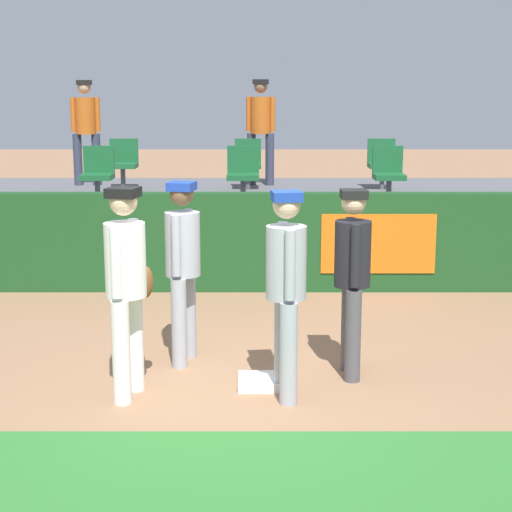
{
  "coord_description": "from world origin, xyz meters",
  "views": [
    {
      "loc": [
        0.19,
        -6.89,
        2.64
      ],
      "look_at": [
        0.23,
        1.18,
        1.0
      ],
      "focal_mm": 57.72,
      "sensor_mm": 36.0,
      "label": 1
    }
  ],
  "objects_px": {
    "player_fielder_home": "(123,278)",
    "player_umpire": "(348,270)",
    "player_runner_visitor": "(179,260)",
    "seat_front_right": "(385,171)",
    "spectator_hooded": "(82,125)",
    "player_coach_visitor": "(282,280)",
    "seat_front_center": "(239,171)",
    "seat_back_center": "(244,161)",
    "seat_back_left": "(119,161)",
    "seat_back_right": "(378,161)",
    "seat_front_left": "(94,171)",
    "spectator_capped": "(257,124)",
    "first_base": "(257,382)"
  },
  "relations": [
    {
      "from": "player_coach_visitor",
      "to": "seat_front_right",
      "type": "distance_m",
      "value": 5.6
    },
    {
      "from": "seat_front_center",
      "to": "seat_back_left",
      "type": "distance_m",
      "value": 2.73
    },
    {
      "from": "seat_back_left",
      "to": "seat_front_left",
      "type": "height_order",
      "value": "same"
    },
    {
      "from": "player_umpire",
      "to": "seat_front_center",
      "type": "relative_size",
      "value": 2.09
    },
    {
      "from": "seat_back_right",
      "to": "seat_back_center",
      "type": "height_order",
      "value": "same"
    },
    {
      "from": "spectator_hooded",
      "to": "player_coach_visitor",
      "type": "bearing_deg",
      "value": 107.77
    },
    {
      "from": "seat_front_center",
      "to": "seat_back_center",
      "type": "bearing_deg",
      "value": 88.39
    },
    {
      "from": "seat_front_right",
      "to": "first_base",
      "type": "bearing_deg",
      "value": -110.76
    },
    {
      "from": "first_base",
      "to": "seat_front_center",
      "type": "distance_m",
      "value": 5.26
    },
    {
      "from": "seat_front_center",
      "to": "seat_back_right",
      "type": "distance_m",
      "value": 2.94
    },
    {
      "from": "seat_front_right",
      "to": "player_umpire",
      "type": "bearing_deg",
      "value": -102.69
    },
    {
      "from": "seat_back_left",
      "to": "spectator_capped",
      "type": "xyz_separation_m",
      "value": [
        2.33,
        0.57,
        0.59
      ]
    },
    {
      "from": "player_runner_visitor",
      "to": "seat_front_left",
      "type": "relative_size",
      "value": 2.12
    },
    {
      "from": "seat_front_right",
      "to": "seat_front_left",
      "type": "height_order",
      "value": "same"
    },
    {
      "from": "player_runner_visitor",
      "to": "seat_back_right",
      "type": "bearing_deg",
      "value": 167.55
    },
    {
      "from": "seat_front_center",
      "to": "player_coach_visitor",
      "type": "bearing_deg",
      "value": -85.24
    },
    {
      "from": "player_umpire",
      "to": "seat_back_center",
      "type": "height_order",
      "value": "seat_back_center"
    },
    {
      "from": "seat_back_center",
      "to": "seat_front_left",
      "type": "bearing_deg",
      "value": -140.68
    },
    {
      "from": "player_runner_visitor",
      "to": "seat_back_center",
      "type": "relative_size",
      "value": 2.12
    },
    {
      "from": "player_coach_visitor",
      "to": "seat_front_left",
      "type": "height_order",
      "value": "seat_front_left"
    },
    {
      "from": "seat_front_center",
      "to": "seat_back_left",
      "type": "bearing_deg",
      "value": 138.82
    },
    {
      "from": "first_base",
      "to": "seat_front_left",
      "type": "bearing_deg",
      "value": 115.14
    },
    {
      "from": "player_umpire",
      "to": "seat_back_left",
      "type": "relative_size",
      "value": 2.09
    },
    {
      "from": "seat_front_right",
      "to": "seat_back_center",
      "type": "distance_m",
      "value": 2.76
    },
    {
      "from": "seat_back_right",
      "to": "seat_back_center",
      "type": "xyz_separation_m",
      "value": [
        -2.27,
        -0.0,
        -0.0
      ]
    },
    {
      "from": "player_umpire",
      "to": "seat_back_center",
      "type": "bearing_deg",
      "value": -171.69
    },
    {
      "from": "player_fielder_home",
      "to": "player_umpire",
      "type": "xyz_separation_m",
      "value": [
        1.99,
        0.54,
        -0.05
      ]
    },
    {
      "from": "player_fielder_home",
      "to": "player_umpire",
      "type": "height_order",
      "value": "player_fielder_home"
    },
    {
      "from": "spectator_hooded",
      "to": "seat_front_center",
      "type": "bearing_deg",
      "value": 134.66
    },
    {
      "from": "first_base",
      "to": "seat_back_left",
      "type": "height_order",
      "value": "seat_back_left"
    },
    {
      "from": "spectator_capped",
      "to": "player_runner_visitor",
      "type": "bearing_deg",
      "value": 92.86
    },
    {
      "from": "player_runner_visitor",
      "to": "player_coach_visitor",
      "type": "height_order",
      "value": "player_coach_visitor"
    },
    {
      "from": "seat_back_left",
      "to": "seat_back_right",
      "type": "height_order",
      "value": "same"
    },
    {
      "from": "player_fielder_home",
      "to": "seat_back_center",
      "type": "relative_size",
      "value": 2.19
    },
    {
      "from": "seat_back_left",
      "to": "spectator_capped",
      "type": "height_order",
      "value": "spectator_capped"
    },
    {
      "from": "spectator_capped",
      "to": "seat_front_left",
      "type": "bearing_deg",
      "value": 53.96
    },
    {
      "from": "spectator_hooded",
      "to": "seat_front_right",
      "type": "bearing_deg",
      "value": 149.38
    },
    {
      "from": "seat_back_center",
      "to": "spectator_capped",
      "type": "bearing_deg",
      "value": 69.09
    },
    {
      "from": "player_runner_visitor",
      "to": "seat_front_right",
      "type": "bearing_deg",
      "value": 160.91
    },
    {
      "from": "seat_back_left",
      "to": "spectator_hooded",
      "type": "xyz_separation_m",
      "value": [
        -0.72,
        0.56,
        0.58
      ]
    },
    {
      "from": "player_fielder_home",
      "to": "seat_front_right",
      "type": "height_order",
      "value": "player_fielder_home"
    },
    {
      "from": "seat_front_left",
      "to": "spectator_hooded",
      "type": "relative_size",
      "value": 0.46
    },
    {
      "from": "seat_front_right",
      "to": "seat_front_center",
      "type": "bearing_deg",
      "value": 179.99
    },
    {
      "from": "seat_back_right",
      "to": "player_runner_visitor",
      "type": "bearing_deg",
      "value": -114.66
    },
    {
      "from": "player_umpire",
      "to": "seat_front_center",
      "type": "xyz_separation_m",
      "value": [
        -1.07,
        4.77,
        0.43
      ]
    },
    {
      "from": "player_coach_visitor",
      "to": "spectator_capped",
      "type": "xyz_separation_m",
      "value": [
        -0.17,
        7.7,
        0.99
      ]
    },
    {
      "from": "player_umpire",
      "to": "seat_front_center",
      "type": "height_order",
      "value": "seat_front_center"
    },
    {
      "from": "player_fielder_home",
      "to": "player_coach_visitor",
      "type": "bearing_deg",
      "value": 101.13
    },
    {
      "from": "player_coach_visitor",
      "to": "spectator_hooded",
      "type": "height_order",
      "value": "spectator_hooded"
    },
    {
      "from": "seat_back_right",
      "to": "spectator_capped",
      "type": "xyz_separation_m",
      "value": [
        -2.05,
        0.57,
        0.59
      ]
    }
  ]
}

